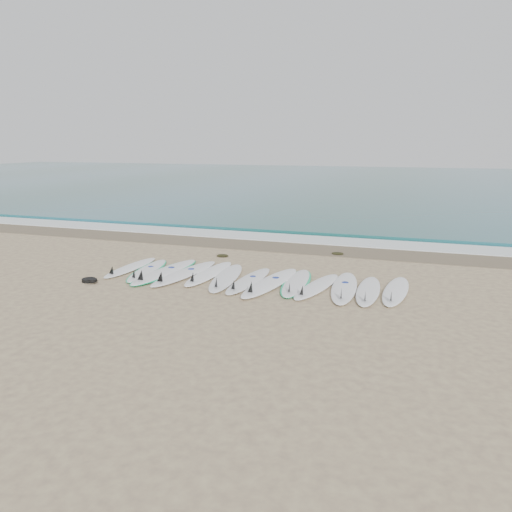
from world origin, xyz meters
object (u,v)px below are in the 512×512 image
(surfboard_6, at_px, (248,281))
(leash_coil, at_px, (90,280))
(surfboard_0, at_px, (130,268))
(surfboard_12, at_px, (396,291))

(surfboard_6, bearing_deg, leash_coil, -159.93)
(surfboard_0, xyz_separation_m, leash_coil, (-0.23, -1.38, -0.00))
(surfboard_12, bearing_deg, leash_coil, -165.58)
(surfboard_6, bearing_deg, surfboard_12, 6.98)
(surfboard_0, bearing_deg, surfboard_6, -3.79)
(surfboard_12, distance_m, leash_coil, 7.17)
(surfboard_0, distance_m, surfboard_12, 6.80)
(surfboard_6, relative_size, leash_coil, 5.55)
(leash_coil, bearing_deg, surfboard_6, 17.71)
(surfboard_6, height_order, leash_coil, surfboard_6)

